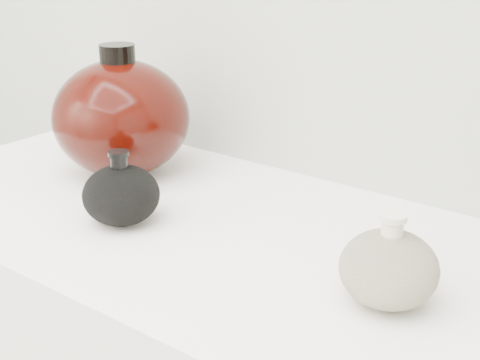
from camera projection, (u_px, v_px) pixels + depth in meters
The scene contains 3 objects.
black_gourd_vase at pixel (121, 194), 0.93m from camera, with size 0.14×0.14×0.11m.
cream_gourd_vase at pixel (389, 268), 0.73m from camera, with size 0.11×0.11×0.11m.
left_round_pot at pixel (121, 117), 1.11m from camera, with size 0.29×0.29×0.22m.
Camera 1 is at (0.50, 0.29, 1.30)m, focal length 50.00 mm.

